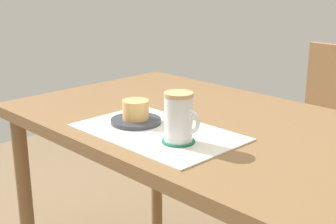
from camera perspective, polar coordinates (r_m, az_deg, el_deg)
dining_table at (r=1.39m, az=4.87°, el=-4.37°), size 1.23×0.74×0.75m
wooden_chair at (r=2.03m, az=19.40°, el=-3.65°), size 0.43×0.43×0.87m
placemat at (r=1.26m, az=-1.30°, el=-2.46°), size 0.44×0.28×0.00m
pastry_plate at (r=1.33m, az=-3.94°, el=-1.10°), size 0.14×0.14×0.01m
pastry at (r=1.32m, az=-3.97°, el=0.29°), size 0.07×0.07×0.05m
coffee_coaster at (r=1.18m, az=1.28°, el=-3.57°), size 0.08×0.08×0.00m
coffee_mug at (r=1.16m, az=1.38°, el=-0.60°), size 0.11×0.07×0.12m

